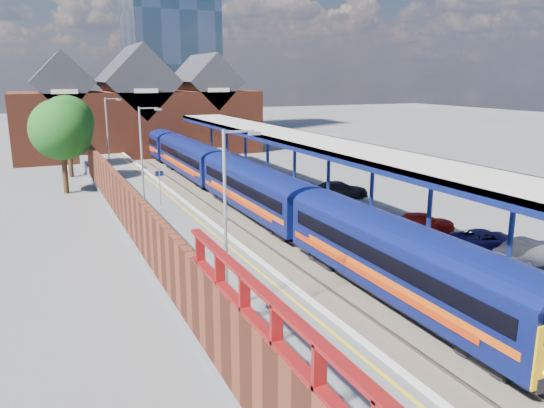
{
  "coord_description": "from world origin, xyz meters",
  "views": [
    {
      "loc": [
        -12.81,
        -12.15,
        9.85
      ],
      "look_at": [
        -0.4,
        15.21,
        2.6
      ],
      "focal_mm": 35.0,
      "sensor_mm": 36.0,
      "label": 1
    }
  ],
  "objects_px": {
    "lamp_post_d": "(109,131)",
    "train": "(219,169)",
    "platform_sign": "(160,182)",
    "parked_car_blue": "(486,240)",
    "lamp_post_b": "(229,210)",
    "parked_car_silver": "(533,252)",
    "parked_car_dark": "(339,190)",
    "lamp_post_c": "(144,154)",
    "parked_car_red": "(423,222)"
  },
  "relations": [
    {
      "from": "lamp_post_d",
      "to": "train",
      "type": "bearing_deg",
      "value": -44.38
    },
    {
      "from": "platform_sign",
      "to": "parked_car_blue",
      "type": "height_order",
      "value": "platform_sign"
    },
    {
      "from": "platform_sign",
      "to": "lamp_post_b",
      "type": "bearing_deg",
      "value": -94.33
    },
    {
      "from": "parked_car_blue",
      "to": "train",
      "type": "bearing_deg",
      "value": 30.46
    },
    {
      "from": "train",
      "to": "lamp_post_d",
      "type": "relative_size",
      "value": 9.42
    },
    {
      "from": "lamp_post_b",
      "to": "parked_car_silver",
      "type": "xyz_separation_m",
      "value": [
        14.86,
        -1.39,
        -3.34
      ]
    },
    {
      "from": "train",
      "to": "parked_car_dark",
      "type": "relative_size",
      "value": 14.75
    },
    {
      "from": "parked_car_blue",
      "to": "lamp_post_d",
      "type": "bearing_deg",
      "value": 39.48
    },
    {
      "from": "platform_sign",
      "to": "parked_car_silver",
      "type": "xyz_separation_m",
      "value": [
        13.5,
        -19.39,
        -1.03
      ]
    },
    {
      "from": "lamp_post_c",
      "to": "parked_car_blue",
      "type": "relative_size",
      "value": 1.84
    },
    {
      "from": "lamp_post_b",
      "to": "parked_car_dark",
      "type": "xyz_separation_m",
      "value": [
        13.99,
        14.78,
        -3.34
      ]
    },
    {
      "from": "lamp_post_b",
      "to": "parked_car_silver",
      "type": "bearing_deg",
      "value": -5.34
    },
    {
      "from": "lamp_post_d",
      "to": "parked_car_blue",
      "type": "distance_m",
      "value": 34.16
    },
    {
      "from": "train",
      "to": "parked_car_silver",
      "type": "bearing_deg",
      "value": -74.75
    },
    {
      "from": "lamp_post_c",
      "to": "parked_car_red",
      "type": "bearing_deg",
      "value": -37.97
    },
    {
      "from": "platform_sign",
      "to": "parked_car_red",
      "type": "xyz_separation_m",
      "value": [
        12.43,
        -12.77,
        -1.08
      ]
    },
    {
      "from": "train",
      "to": "platform_sign",
      "type": "xyz_separation_m",
      "value": [
        -6.49,
        -6.31,
        0.57
      ]
    },
    {
      "from": "lamp_post_c",
      "to": "parked_car_silver",
      "type": "bearing_deg",
      "value": -49.48
    },
    {
      "from": "train",
      "to": "parked_car_red",
      "type": "height_order",
      "value": "train"
    },
    {
      "from": "lamp_post_b",
      "to": "parked_car_red",
      "type": "xyz_separation_m",
      "value": [
        13.79,
        5.23,
        -3.38
      ]
    },
    {
      "from": "lamp_post_d",
      "to": "parked_car_silver",
      "type": "distance_m",
      "value": 36.7
    },
    {
      "from": "lamp_post_b",
      "to": "parked_car_red",
      "type": "height_order",
      "value": "lamp_post_b"
    },
    {
      "from": "parked_car_silver",
      "to": "parked_car_blue",
      "type": "height_order",
      "value": "parked_car_silver"
    },
    {
      "from": "parked_car_blue",
      "to": "platform_sign",
      "type": "bearing_deg",
      "value": 52.57
    },
    {
      "from": "lamp_post_b",
      "to": "lamp_post_d",
      "type": "height_order",
      "value": "same"
    },
    {
      "from": "lamp_post_b",
      "to": "parked_car_blue",
      "type": "distance_m",
      "value": 15.17
    },
    {
      "from": "platform_sign",
      "to": "lamp_post_d",
      "type": "bearing_deg",
      "value": 95.56
    },
    {
      "from": "lamp_post_d",
      "to": "platform_sign",
      "type": "relative_size",
      "value": 2.8
    },
    {
      "from": "train",
      "to": "platform_sign",
      "type": "relative_size",
      "value": 26.37
    },
    {
      "from": "train",
      "to": "parked_car_silver",
      "type": "relative_size",
      "value": 16.54
    },
    {
      "from": "lamp_post_d",
      "to": "parked_car_red",
      "type": "xyz_separation_m",
      "value": [
        13.79,
        -26.77,
        -3.38
      ]
    },
    {
      "from": "platform_sign",
      "to": "parked_car_dark",
      "type": "relative_size",
      "value": 0.56
    },
    {
      "from": "parked_car_dark",
      "to": "lamp_post_b",
      "type": "bearing_deg",
      "value": 139.85
    },
    {
      "from": "lamp_post_c",
      "to": "parked_car_dark",
      "type": "height_order",
      "value": "lamp_post_c"
    },
    {
      "from": "platform_sign",
      "to": "parked_car_red",
      "type": "distance_m",
      "value": 17.85
    },
    {
      "from": "parked_car_red",
      "to": "parked_car_silver",
      "type": "xyz_separation_m",
      "value": [
        1.07,
        -6.62,
        0.04
      ]
    },
    {
      "from": "parked_car_dark",
      "to": "train",
      "type": "bearing_deg",
      "value": 36.01
    },
    {
      "from": "parked_car_red",
      "to": "parked_car_silver",
      "type": "distance_m",
      "value": 6.71
    },
    {
      "from": "platform_sign",
      "to": "parked_car_blue",
      "type": "xyz_separation_m",
      "value": [
        13.35,
        -16.64,
        -1.16
      ]
    },
    {
      "from": "lamp_post_d",
      "to": "platform_sign",
      "type": "height_order",
      "value": "lamp_post_d"
    },
    {
      "from": "train",
      "to": "parked_car_blue",
      "type": "bearing_deg",
      "value": -73.38
    },
    {
      "from": "lamp_post_b",
      "to": "parked_car_silver",
      "type": "height_order",
      "value": "lamp_post_b"
    },
    {
      "from": "lamp_post_b",
      "to": "platform_sign",
      "type": "xyz_separation_m",
      "value": [
        1.36,
        18.0,
        -2.3
      ]
    },
    {
      "from": "parked_car_blue",
      "to": "parked_car_silver",
      "type": "bearing_deg",
      "value": -162.95
    },
    {
      "from": "parked_car_dark",
      "to": "parked_car_blue",
      "type": "distance_m",
      "value": 13.43
    },
    {
      "from": "train",
      "to": "parked_car_red",
      "type": "bearing_deg",
      "value": -72.71
    },
    {
      "from": "train",
      "to": "parked_car_blue",
      "type": "height_order",
      "value": "train"
    },
    {
      "from": "lamp_post_b",
      "to": "lamp_post_d",
      "type": "distance_m",
      "value": 32.0
    },
    {
      "from": "parked_car_silver",
      "to": "parked_car_dark",
      "type": "distance_m",
      "value": 16.19
    },
    {
      "from": "lamp_post_d",
      "to": "platform_sign",
      "type": "distance_m",
      "value": 14.25
    }
  ]
}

